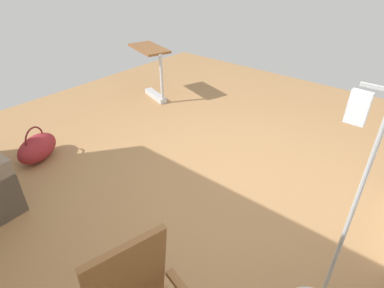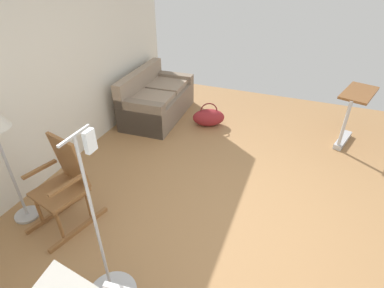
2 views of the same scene
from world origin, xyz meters
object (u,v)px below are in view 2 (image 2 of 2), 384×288
(couch, at_px, (157,101))
(overbed_table, at_px, (352,112))
(iv_pole, at_px, (109,277))
(duffel_bag, at_px, (209,117))
(rocking_chair, at_px, (64,184))

(couch, distance_m, overbed_table, 3.28)
(overbed_table, height_order, iv_pole, iv_pole)
(duffel_bag, relative_size, iv_pole, 0.38)
(rocking_chair, distance_m, overbed_table, 4.23)
(overbed_table, xyz_separation_m, iv_pole, (-3.64, 2.01, -0.28))
(couch, height_order, duffel_bag, couch)
(couch, xyz_separation_m, rocking_chair, (-2.71, -0.29, 0.20))
(rocking_chair, relative_size, iv_pole, 0.62)
(couch, distance_m, rocking_chair, 2.73)
(couch, height_order, overbed_table, couch)
(duffel_bag, bearing_deg, couch, 90.14)
(overbed_table, bearing_deg, couch, 95.32)
(iv_pole, bearing_deg, rocking_chair, 57.01)
(couch, bearing_deg, duffel_bag, -89.86)
(duffel_bag, distance_m, iv_pole, 3.34)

